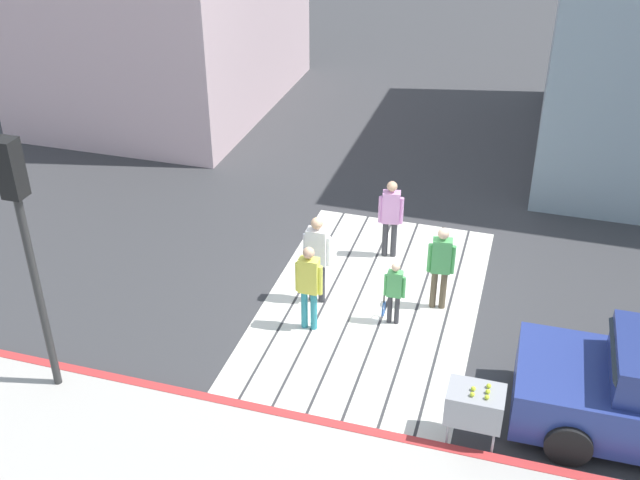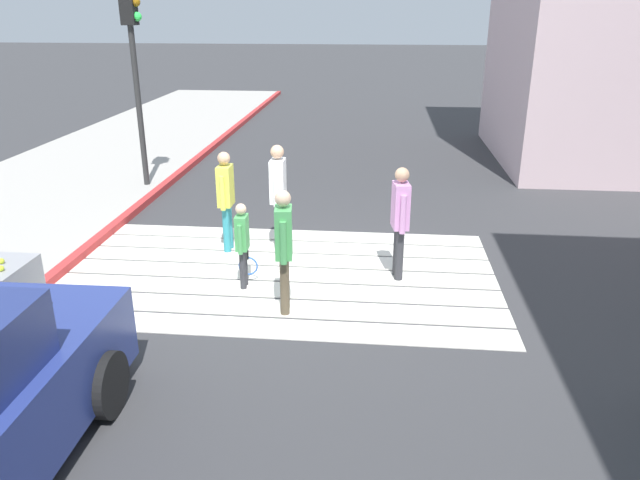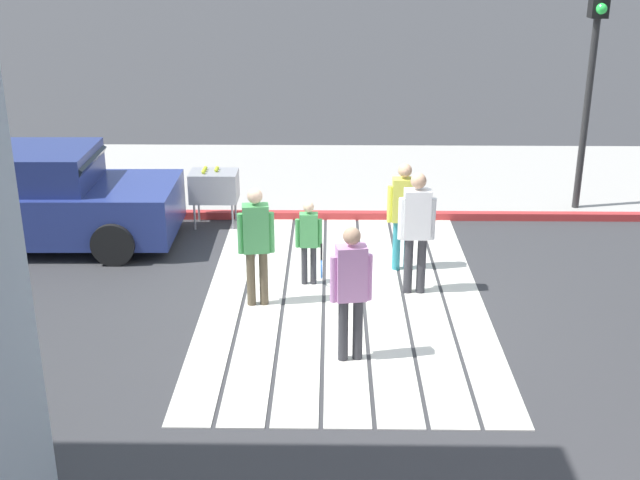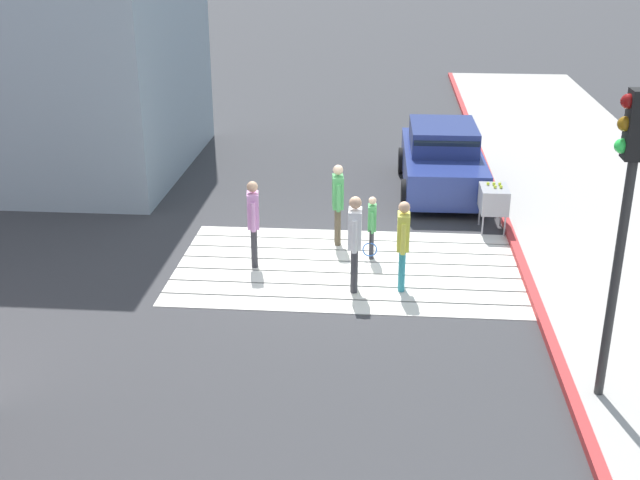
{
  "view_description": "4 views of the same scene",
  "coord_description": "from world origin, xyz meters",
  "px_view_note": "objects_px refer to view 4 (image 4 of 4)",
  "views": [
    {
      "loc": [
        -11.35,
        -2.41,
        8.24
      ],
      "look_at": [
        0.13,
        1.01,
        1.13
      ],
      "focal_mm": 43.54,
      "sensor_mm": 36.0,
      "label": 1
    },
    {
      "loc": [
        1.41,
        -8.2,
        3.74
      ],
      "look_at": [
        0.64,
        -0.35,
        0.71
      ],
      "focal_mm": 34.09,
      "sensor_mm": 36.0,
      "label": 2
    },
    {
      "loc": [
        10.24,
        -0.18,
        4.76
      ],
      "look_at": [
        0.44,
        -0.32,
        1.01
      ],
      "focal_mm": 45.68,
      "sensor_mm": 36.0,
      "label": 3
    },
    {
      "loc": [
        -0.6,
        13.76,
        6.1
      ],
      "look_at": [
        0.45,
        0.93,
        0.92
      ],
      "focal_mm": 45.11,
      "sensor_mm": 36.0,
      "label": 4
    }
  ],
  "objects_px": {
    "car_parked_near_curb": "(442,160)",
    "traffic_light_corner": "(627,188)",
    "tennis_ball_cart": "(494,199)",
    "pedestrian_child_with_racket": "(372,224)",
    "pedestrian_teen_behind": "(403,239)",
    "pedestrian_adult_trailing": "(338,199)",
    "pedestrian_adult_lead": "(253,217)",
    "pedestrian_adult_side": "(355,237)"
  },
  "relations": [
    {
      "from": "tennis_ball_cart",
      "to": "pedestrian_adult_trailing",
      "type": "xyz_separation_m",
      "value": [
        3.17,
        1.0,
        0.26
      ]
    },
    {
      "from": "tennis_ball_cart",
      "to": "pedestrian_adult_side",
      "type": "bearing_deg",
      "value": 48.89
    },
    {
      "from": "pedestrian_child_with_racket",
      "to": "pedestrian_adult_trailing",
      "type": "bearing_deg",
      "value": -44.69
    },
    {
      "from": "traffic_light_corner",
      "to": "pedestrian_child_with_racket",
      "type": "height_order",
      "value": "traffic_light_corner"
    },
    {
      "from": "pedestrian_adult_lead",
      "to": "pedestrian_adult_side",
      "type": "height_order",
      "value": "pedestrian_adult_side"
    },
    {
      "from": "car_parked_near_curb",
      "to": "pedestrian_teen_behind",
      "type": "distance_m",
      "value": 5.8
    },
    {
      "from": "tennis_ball_cart",
      "to": "pedestrian_adult_trailing",
      "type": "relative_size",
      "value": 0.62
    },
    {
      "from": "tennis_ball_cart",
      "to": "pedestrian_adult_lead",
      "type": "bearing_deg",
      "value": 25.46
    },
    {
      "from": "car_parked_near_curb",
      "to": "pedestrian_adult_side",
      "type": "relative_size",
      "value": 2.48
    },
    {
      "from": "traffic_light_corner",
      "to": "tennis_ball_cart",
      "type": "relative_size",
      "value": 4.17
    },
    {
      "from": "tennis_ball_cart",
      "to": "traffic_light_corner",
      "type": "bearing_deg",
      "value": 96.1
    },
    {
      "from": "car_parked_near_curb",
      "to": "pedestrian_adult_side",
      "type": "height_order",
      "value": "pedestrian_adult_side"
    },
    {
      "from": "traffic_light_corner",
      "to": "pedestrian_adult_trailing",
      "type": "relative_size",
      "value": 2.57
    },
    {
      "from": "pedestrian_adult_lead",
      "to": "pedestrian_teen_behind",
      "type": "relative_size",
      "value": 1.02
    },
    {
      "from": "pedestrian_adult_lead",
      "to": "pedestrian_teen_behind",
      "type": "xyz_separation_m",
      "value": [
        -2.73,
        0.82,
        -0.02
      ]
    },
    {
      "from": "pedestrian_adult_side",
      "to": "pedestrian_child_with_racket",
      "type": "distance_m",
      "value": 1.52
    },
    {
      "from": "tennis_ball_cart",
      "to": "pedestrian_child_with_racket",
      "type": "bearing_deg",
      "value": 34.16
    },
    {
      "from": "pedestrian_teen_behind",
      "to": "pedestrian_adult_side",
      "type": "bearing_deg",
      "value": 7.34
    },
    {
      "from": "traffic_light_corner",
      "to": "pedestrian_adult_lead",
      "type": "relative_size",
      "value": 2.55
    },
    {
      "from": "car_parked_near_curb",
      "to": "traffic_light_corner",
      "type": "height_order",
      "value": "traffic_light_corner"
    },
    {
      "from": "tennis_ball_cart",
      "to": "pedestrian_adult_trailing",
      "type": "height_order",
      "value": "pedestrian_adult_trailing"
    },
    {
      "from": "car_parked_near_curb",
      "to": "tennis_ball_cart",
      "type": "bearing_deg",
      "value": 108.63
    },
    {
      "from": "car_parked_near_curb",
      "to": "pedestrian_adult_lead",
      "type": "relative_size",
      "value": 2.6
    },
    {
      "from": "pedestrian_adult_trailing",
      "to": "pedestrian_child_with_racket",
      "type": "xyz_separation_m",
      "value": [
        -0.69,
        0.68,
        -0.26
      ]
    },
    {
      "from": "traffic_light_corner",
      "to": "tennis_ball_cart",
      "type": "height_order",
      "value": "traffic_light_corner"
    },
    {
      "from": "car_parked_near_curb",
      "to": "pedestrian_adult_lead",
      "type": "bearing_deg",
      "value": 52.49
    },
    {
      "from": "pedestrian_adult_trailing",
      "to": "pedestrian_adult_lead",
      "type": "bearing_deg",
      "value": 39.34
    },
    {
      "from": "pedestrian_adult_trailing",
      "to": "pedestrian_child_with_racket",
      "type": "relative_size",
      "value": 1.32
    },
    {
      "from": "car_parked_near_curb",
      "to": "pedestrian_adult_trailing",
      "type": "xyz_separation_m",
      "value": [
        2.27,
        3.67,
        0.23
      ]
    },
    {
      "from": "traffic_light_corner",
      "to": "pedestrian_adult_lead",
      "type": "distance_m",
      "value": 7.05
    },
    {
      "from": "car_parked_near_curb",
      "to": "pedestrian_adult_side",
      "type": "distance_m",
      "value": 6.11
    },
    {
      "from": "car_parked_near_curb",
      "to": "pedestrian_adult_side",
      "type": "xyz_separation_m",
      "value": [
        1.84,
        5.82,
        0.28
      ]
    },
    {
      "from": "car_parked_near_curb",
      "to": "pedestrian_teen_behind",
      "type": "bearing_deg",
      "value": 79.9
    },
    {
      "from": "pedestrian_adult_side",
      "to": "pedestrian_child_with_racket",
      "type": "relative_size",
      "value": 1.4
    },
    {
      "from": "tennis_ball_cart",
      "to": "pedestrian_child_with_racket",
      "type": "relative_size",
      "value": 0.82
    },
    {
      "from": "tennis_ball_cart",
      "to": "pedestrian_adult_side",
      "type": "height_order",
      "value": "pedestrian_adult_side"
    },
    {
      "from": "car_parked_near_curb",
      "to": "pedestrian_teen_behind",
      "type": "height_order",
      "value": "pedestrian_teen_behind"
    },
    {
      "from": "pedestrian_adult_side",
      "to": "traffic_light_corner",
      "type": "bearing_deg",
      "value": 136.91
    },
    {
      "from": "pedestrian_adult_trailing",
      "to": "pedestrian_teen_behind",
      "type": "height_order",
      "value": "pedestrian_adult_trailing"
    },
    {
      "from": "pedestrian_teen_behind",
      "to": "traffic_light_corner",
      "type": "bearing_deg",
      "value": 128.12
    },
    {
      "from": "tennis_ball_cart",
      "to": "pedestrian_adult_lead",
      "type": "xyz_separation_m",
      "value": [
        4.65,
        2.21,
        0.27
      ]
    },
    {
      "from": "pedestrian_adult_side",
      "to": "pedestrian_teen_behind",
      "type": "xyz_separation_m",
      "value": [
        -0.83,
        -0.11,
        -0.06
      ]
    }
  ]
}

